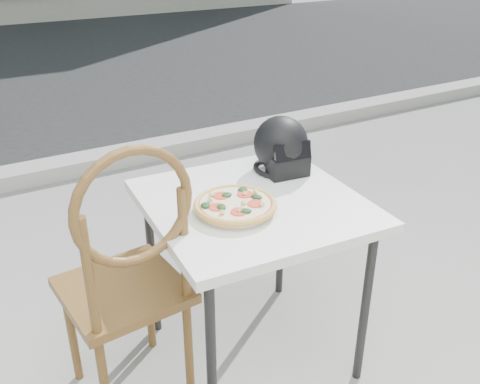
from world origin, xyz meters
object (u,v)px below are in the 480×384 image
helmet (282,147)px  pizza (235,204)px  cafe_chair_main (129,269)px  cafe_table_main (253,216)px  plate (235,209)px

helmet → pizza: bearing=-140.7°
pizza → cafe_chair_main: bearing=174.9°
pizza → helmet: 0.45m
cafe_table_main → helmet: size_ratio=3.18×
plate → pizza: 0.02m
cafe_table_main → pizza: size_ratio=2.12×
pizza → cafe_table_main: bearing=23.0°
plate → helmet: (0.37, 0.24, 0.10)m
cafe_table_main → pizza: (-0.11, -0.05, 0.10)m
helmet → cafe_chair_main: bearing=-159.4°
cafe_table_main → plate: 0.14m
plate → cafe_chair_main: size_ratio=0.26×
cafe_table_main → plate: size_ratio=2.90×
cafe_table_main → cafe_chair_main: cafe_chair_main is taller
pizza → cafe_chair_main: (-0.43, 0.04, -0.17)m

